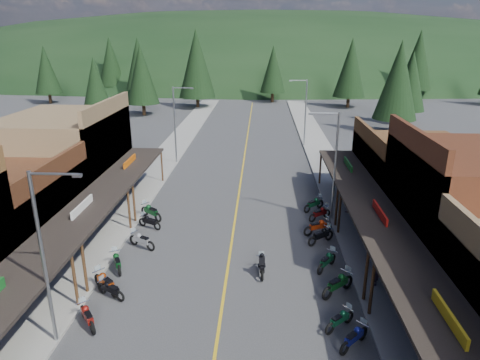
# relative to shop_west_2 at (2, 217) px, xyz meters

# --- Properties ---
(ground) EXTENTS (220.00, 220.00, 0.00)m
(ground) POSITION_rel_shop_west_2_xyz_m (13.75, -1.70, -2.53)
(ground) COLOR #38383A
(ground) RESTS_ON ground
(centerline) EXTENTS (0.15, 90.00, 0.01)m
(centerline) POSITION_rel_shop_west_2_xyz_m (13.75, 18.30, -2.53)
(centerline) COLOR gold
(centerline) RESTS_ON ground
(sidewalk_west) EXTENTS (3.40, 94.00, 0.15)m
(sidewalk_west) POSITION_rel_shop_west_2_xyz_m (5.05, 18.30, -2.46)
(sidewalk_west) COLOR gray
(sidewalk_west) RESTS_ON ground
(sidewalk_east) EXTENTS (3.40, 94.00, 0.15)m
(sidewalk_east) POSITION_rel_shop_west_2_xyz_m (22.45, 18.30, -2.46)
(sidewalk_east) COLOR gray
(sidewalk_east) RESTS_ON ground
(shop_west_2) EXTENTS (10.90, 9.00, 6.20)m
(shop_west_2) POSITION_rel_shop_west_2_xyz_m (0.00, 0.00, 0.00)
(shop_west_2) COLOR #3F2111
(shop_west_2) RESTS_ON ground
(shop_west_3) EXTENTS (10.90, 10.20, 8.20)m
(shop_west_3) POSITION_rel_shop_west_2_xyz_m (-0.03, 9.60, 0.99)
(shop_west_3) COLOR brown
(shop_west_3) RESTS_ON ground
(shop_east_2) EXTENTS (10.90, 9.00, 8.20)m
(shop_east_2) POSITION_rel_shop_west_2_xyz_m (27.54, 0.00, 0.99)
(shop_east_2) COLOR #562B19
(shop_east_2) RESTS_ON ground
(shop_east_3) EXTENTS (10.90, 10.20, 6.20)m
(shop_east_3) POSITION_rel_shop_west_2_xyz_m (27.51, 9.60, -0.00)
(shop_east_3) COLOR #4C2D16
(shop_east_3) RESTS_ON ground
(streetlight_0) EXTENTS (2.16, 0.18, 8.00)m
(streetlight_0) POSITION_rel_shop_west_2_xyz_m (6.80, -7.70, 1.93)
(streetlight_0) COLOR gray
(streetlight_0) RESTS_ON ground
(streetlight_1) EXTENTS (2.16, 0.18, 8.00)m
(streetlight_1) POSITION_rel_shop_west_2_xyz_m (6.80, 20.30, 1.93)
(streetlight_1) COLOR gray
(streetlight_1) RESTS_ON ground
(streetlight_2) EXTENTS (2.16, 0.18, 8.00)m
(streetlight_2) POSITION_rel_shop_west_2_xyz_m (20.71, 6.30, 1.93)
(streetlight_2) COLOR gray
(streetlight_2) RESTS_ON ground
(streetlight_3) EXTENTS (2.16, 0.18, 8.00)m
(streetlight_3) POSITION_rel_shop_west_2_xyz_m (20.71, 28.30, 1.93)
(streetlight_3) COLOR gray
(streetlight_3) RESTS_ON ground
(ridge_hill) EXTENTS (310.00, 140.00, 60.00)m
(ridge_hill) POSITION_rel_shop_west_2_xyz_m (13.75, 133.30, -2.53)
(ridge_hill) COLOR black
(ridge_hill) RESTS_ON ground
(pine_0) EXTENTS (5.04, 5.04, 11.00)m
(pine_0) POSITION_rel_shop_west_2_xyz_m (-26.25, 60.30, 3.95)
(pine_0) COLOR black
(pine_0) RESTS_ON ground
(pine_1) EXTENTS (5.88, 5.88, 12.50)m
(pine_1) POSITION_rel_shop_west_2_xyz_m (-10.25, 68.30, 4.70)
(pine_1) COLOR black
(pine_1) RESTS_ON ground
(pine_2) EXTENTS (6.72, 6.72, 14.00)m
(pine_2) POSITION_rel_shop_west_2_xyz_m (3.75, 56.30, 5.46)
(pine_2) COLOR black
(pine_2) RESTS_ON ground
(pine_3) EXTENTS (5.04, 5.04, 11.00)m
(pine_3) POSITION_rel_shop_west_2_xyz_m (17.75, 64.30, 3.95)
(pine_3) COLOR black
(pine_3) RESTS_ON ground
(pine_4) EXTENTS (5.88, 5.88, 12.50)m
(pine_4) POSITION_rel_shop_west_2_xyz_m (31.75, 58.30, 4.70)
(pine_4) COLOR black
(pine_4) RESTS_ON ground
(pine_5) EXTENTS (6.72, 6.72, 14.00)m
(pine_5) POSITION_rel_shop_west_2_xyz_m (47.75, 70.30, 5.46)
(pine_5) COLOR black
(pine_5) RESTS_ON ground
(pine_7) EXTENTS (5.88, 5.88, 12.50)m
(pine_7) POSITION_rel_shop_west_2_xyz_m (-18.25, 74.30, 4.70)
(pine_7) COLOR black
(pine_7) RESTS_ON ground
(pine_8) EXTENTS (4.48, 4.48, 10.00)m
(pine_8) POSITION_rel_shop_west_2_xyz_m (-8.25, 38.30, 3.44)
(pine_8) COLOR black
(pine_8) RESTS_ON ground
(pine_9) EXTENTS (4.93, 4.93, 10.80)m
(pine_9) POSITION_rel_shop_west_2_xyz_m (37.75, 43.30, 3.85)
(pine_9) COLOR black
(pine_9) RESTS_ON ground
(pine_10) EXTENTS (5.38, 5.38, 11.60)m
(pine_10) POSITION_rel_shop_west_2_xyz_m (-4.25, 48.30, 4.25)
(pine_10) COLOR black
(pine_10) RESTS_ON ground
(pine_11) EXTENTS (5.82, 5.82, 12.40)m
(pine_11) POSITION_rel_shop_west_2_xyz_m (33.75, 36.30, 4.65)
(pine_11) COLOR black
(pine_11) RESTS_ON ground
(bike_west_5) EXTENTS (1.78, 2.03, 1.16)m
(bike_west_5) POSITION_rel_shop_west_2_xyz_m (7.62, -6.51, -1.95)
(bike_west_5) COLOR maroon
(bike_west_5) RESTS_ON ground
(bike_west_6) EXTENTS (1.95, 1.47, 1.08)m
(bike_west_6) POSITION_rel_shop_west_2_xyz_m (7.93, -4.21, -2.00)
(bike_west_6) COLOR black
(bike_west_6) RESTS_ON ground
(bike_west_7) EXTENTS (2.18, 2.03, 1.28)m
(bike_west_7) POSITION_rel_shop_west_2_xyz_m (7.51, -3.74, -1.89)
(bike_west_7) COLOR #9F370B
(bike_west_7) RESTS_ON ground
(bike_west_8) EXTENTS (1.51, 2.10, 1.15)m
(bike_west_8) POSITION_rel_shop_west_2_xyz_m (7.37, -1.47, -1.96)
(bike_west_8) COLOR #0D4218
(bike_west_8) RESTS_ON ground
(bike_west_9) EXTENTS (2.17, 1.66, 1.20)m
(bike_west_9) POSITION_rel_shop_west_2_xyz_m (8.09, 1.25, -1.93)
(bike_west_9) COLOR #9FA0A5
(bike_west_9) RESTS_ON ground
(bike_west_10) EXTENTS (1.98, 1.42, 1.08)m
(bike_west_10) POSITION_rel_shop_west_2_xyz_m (7.83, 4.20, -1.99)
(bike_west_10) COLOR black
(bike_west_10) RESTS_ON ground
(bike_west_11) EXTENTS (2.26, 2.05, 1.31)m
(bike_west_11) POSITION_rel_shop_west_2_xyz_m (7.55, 5.77, -1.88)
(bike_west_11) COLOR #0C3D19
(bike_west_11) RESTS_ON ground
(bike_east_5) EXTENTS (1.85, 1.87, 1.13)m
(bike_east_5) POSITION_rel_shop_west_2_xyz_m (19.76, -7.35, -1.97)
(bike_east_5) COLOR navy
(bike_east_5) RESTS_ON ground
(bike_east_6) EXTENTS (1.83, 1.70, 1.07)m
(bike_east_6) POSITION_rel_shop_west_2_xyz_m (19.34, -6.13, -2.00)
(bike_east_6) COLOR #0D4428
(bike_east_6) RESTS_ON ground
(bike_east_7) EXTENTS (2.26, 2.13, 1.33)m
(bike_east_7) POSITION_rel_shop_west_2_xyz_m (19.72, -3.30, -1.87)
(bike_east_7) COLOR #0C3F17
(bike_east_7) RESTS_ON ground
(bike_east_8) EXTENTS (1.76, 2.08, 1.18)m
(bike_east_8) POSITION_rel_shop_west_2_xyz_m (19.50, -0.80, -1.94)
(bike_east_8) COLOR #0C3C21
(bike_east_8) RESTS_ON ground
(bike_east_9) EXTENTS (2.14, 1.88, 1.23)m
(bike_east_9) POSITION_rel_shop_west_2_xyz_m (19.58, 2.48, -1.92)
(bike_east_9) COLOR black
(bike_east_9) RESTS_ON ground
(bike_east_10) EXTENTS (2.27, 1.61, 1.24)m
(bike_east_10) POSITION_rel_shop_west_2_xyz_m (19.56, 3.85, -1.91)
(bike_east_10) COLOR #AA2B0C
(bike_east_10) RESTS_ON ground
(bike_east_11) EXTENTS (2.01, 1.73, 1.15)m
(bike_east_11) POSITION_rel_shop_west_2_xyz_m (19.99, 6.23, -1.96)
(bike_east_11) COLOR maroon
(bike_east_11) RESTS_ON ground
(bike_east_12) EXTENTS (2.02, 1.93, 1.20)m
(bike_east_12) POSITION_rel_shop_west_2_xyz_m (19.75, 8.01, -1.93)
(bike_east_12) COLOR #0E4625
(bike_east_12) RESTS_ON ground
(rider_on_bike) EXTENTS (0.73, 1.94, 1.46)m
(rider_on_bike) POSITION_rel_shop_west_2_xyz_m (15.74, -1.54, -1.95)
(rider_on_bike) COLOR black
(rider_on_bike) RESTS_ON ground
(pedestrian_east_a) EXTENTS (0.45, 0.67, 1.82)m
(pedestrian_east_a) POSITION_rel_shop_west_2_xyz_m (21.85, -2.47, -1.47)
(pedestrian_east_a) COLOR #241C2A
(pedestrian_east_a) RESTS_ON sidewalk_east
(pedestrian_east_b) EXTENTS (1.02, 0.85, 1.82)m
(pedestrian_east_b) POSITION_rel_shop_west_2_xyz_m (22.29, 7.54, -1.47)
(pedestrian_east_b) COLOR #503732
(pedestrian_east_b) RESTS_ON sidewalk_east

